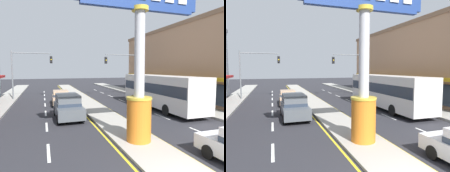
{
  "view_description": "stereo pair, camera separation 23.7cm",
  "coord_description": "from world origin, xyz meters",
  "views": [
    {
      "loc": [
        -4.66,
        -4.71,
        3.88
      ],
      "look_at": [
        0.3,
        9.6,
        2.6
      ],
      "focal_mm": 32.07,
      "sensor_mm": 36.0,
      "label": 1
    },
    {
      "loc": [
        -4.44,
        -4.79,
        3.88
      ],
      "look_at": [
        0.3,
        9.6,
        2.6
      ],
      "focal_mm": 32.07,
      "sensor_mm": 36.0,
      "label": 2
    }
  ],
  "objects": [
    {
      "name": "storefront_right",
      "position": [
        14.6,
        17.34,
        4.71
      ],
      "size": [
        8.92,
        25.48,
        9.42
      ],
      "color": "tan",
      "rests_on": "ground"
    },
    {
      "name": "sidewalk_right",
      "position": [
        9.11,
        16.0,
        0.09
      ],
      "size": [
        2.61,
        60.0,
        0.18
      ],
      "primitive_type": "cube",
      "color": "#9E9B93",
      "rests_on": "ground"
    },
    {
      "name": "bus_near_left_lane",
      "position": [
        6.15,
        12.24,
        1.87
      ],
      "size": [
        2.58,
        11.2,
        3.26
      ],
      "color": "silver",
      "rests_on": "ground"
    },
    {
      "name": "pedestrian_near_kerb",
      "position": [
        8.67,
        15.23,
        1.13
      ],
      "size": [
        0.36,
        0.45,
        1.69
      ],
      "color": "gold",
      "rests_on": "sidewalk_right"
    },
    {
      "name": "sedan_mid_left_lane",
      "position": [
        -2.85,
        17.71,
        0.79
      ],
      "size": [
        1.92,
        4.34,
        1.53
      ],
      "color": "tan",
      "rests_on": "ground"
    },
    {
      "name": "district_sign",
      "position": [
        0.0,
        4.46,
        4.26
      ],
      "size": [
        6.55,
        1.33,
        8.42
      ],
      "color": "orange",
      "rests_on": "median_strip"
    },
    {
      "name": "street_bench",
      "position": [
        8.67,
        8.84,
        0.65
      ],
      "size": [
        0.48,
        1.6,
        0.88
      ],
      "color": "#2D4C33",
      "rests_on": "sidewalk_right"
    },
    {
      "name": "traffic_light_left_side",
      "position": [
        -6.44,
        22.57,
        4.25
      ],
      "size": [
        4.86,
        0.46,
        6.2
      ],
      "color": "slate",
      "rests_on": "ground"
    },
    {
      "name": "suv_near_right_lane",
      "position": [
        -2.85,
        11.13,
        0.98
      ],
      "size": [
        2.02,
        4.63,
        1.9
      ],
      "color": "#4C5156",
      "rests_on": "ground"
    },
    {
      "name": "traffic_light_right_side",
      "position": [
        6.44,
        21.74,
        4.25
      ],
      "size": [
        4.86,
        0.46,
        6.2
      ],
      "color": "slate",
      "rests_on": "ground"
    },
    {
      "name": "median_strip",
      "position": [
        0.0,
        18.0,
        0.07
      ],
      "size": [
        2.41,
        52.0,
        0.14
      ],
      "primitive_type": "cube",
      "color": "#A39E93",
      "rests_on": "ground"
    },
    {
      "name": "lane_markings",
      "position": [
        0.0,
        16.65,
        0.0
      ],
      "size": [
        9.15,
        52.0,
        0.01
      ],
      "color": "silver",
      "rests_on": "ground"
    }
  ]
}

